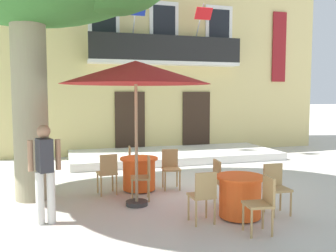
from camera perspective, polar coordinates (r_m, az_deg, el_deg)
The scene contains 15 objects.
ground_plane at distance 8.83m, azimuth 2.31°, elevation -9.43°, with size 120.00×120.00×0.00m, color beige.
building_facade at distance 15.61m, azimuth -2.68°, elevation 10.69°, with size 13.00×5.09×7.50m.
entrance_step_platform at distance 12.46m, azimuth 1.07°, elevation -4.59°, with size 7.03×2.77×0.25m, color silver.
cafe_table_near_tree at distance 6.68m, azimuth 11.31°, elevation -10.81°, with size 0.86×0.86×0.76m.
cafe_chair_near_tree_0 at distance 6.00m, azimuth 14.68°, elevation -11.32°, with size 0.44×0.44×0.91m.
cafe_chair_near_tree_1 at distance 7.05m, azimuth 16.62°, elevation -8.91°, with size 0.41×0.41×0.91m.
cafe_chair_near_tree_2 at distance 7.29m, azimuth 8.50°, elevation -8.30°, with size 0.44×0.44×0.91m.
cafe_chair_near_tree_3 at distance 6.24m, azimuth 5.60°, elevation -10.55°, with size 0.41×0.41×0.91m.
cafe_table_middle at distance 8.36m, azimuth -4.59°, elevation -7.50°, with size 0.86×0.86×0.76m.
cafe_chair_middle_0 at distance 8.51m, azimuth 0.43°, elevation -6.33°, with size 0.44×0.44×0.91m.
cafe_chair_middle_1 at distance 9.07m, azimuth -5.42°, elevation -5.64°, with size 0.45×0.45×0.91m.
cafe_chair_middle_2 at distance 8.06m, azimuth -9.51°, elevation -7.03°, with size 0.45×0.45×0.91m.
cafe_chair_middle_3 at distance 7.61m, azimuth -3.82°, elevation -7.70°, with size 0.46×0.46×0.91m.
cafe_umbrella at distance 7.07m, azimuth -5.11°, elevation 8.32°, with size 2.90×2.90×2.85m.
pedestrian_near_entrance at distance 6.46m, azimuth -18.89°, elevation -6.35°, with size 0.53×0.39×1.69m.
Camera 1 is at (-2.75, -8.10, 2.20)m, focal length 38.60 mm.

